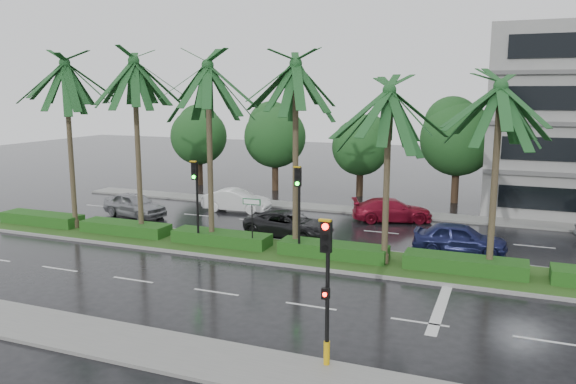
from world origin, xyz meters
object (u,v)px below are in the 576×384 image
at_px(signal_median_left, 196,190).
at_px(car_white, 236,200).
at_px(car_blue, 460,238).
at_px(signal_near, 327,286).
at_px(car_silver, 135,205).
at_px(car_red, 392,210).
at_px(car_darkgrey, 289,224).
at_px(street_sign, 252,211).

relative_size(signal_median_left, car_white, 0.98).
bearing_deg(car_blue, signal_near, 167.80).
distance_m(signal_median_left, car_white, 9.28).
xyz_separation_m(signal_median_left, car_white, (-2.20, 8.73, -2.26)).
relative_size(car_silver, car_white, 1.02).
bearing_deg(car_silver, car_red, -59.81).
distance_m(car_silver, car_blue, 20.02).
distance_m(car_darkgrey, car_blue, 9.00).
distance_m(signal_near, car_silver, 22.84).
xyz_separation_m(signal_near, street_sign, (-7.00, 9.87, -0.38)).
relative_size(car_darkgrey, car_blue, 1.12).
bearing_deg(car_red, street_sign, 131.81).
bearing_deg(car_darkgrey, street_sign, 179.98).
bearing_deg(car_white, street_sign, -153.65).
bearing_deg(car_white, car_red, -89.72).
height_order(car_white, car_blue, car_blue).
bearing_deg(car_blue, car_darkgrey, 88.77).
relative_size(signal_near, car_red, 0.90).
distance_m(signal_median_left, car_darkgrey, 5.71).
relative_size(signal_median_left, street_sign, 1.68).
bearing_deg(signal_near, car_darkgrey, 115.61).
bearing_deg(car_red, car_silver, 86.76).
height_order(car_darkgrey, car_blue, car_blue).
bearing_deg(car_darkgrey, car_blue, -81.71).
bearing_deg(car_darkgrey, signal_median_left, 145.60).
relative_size(street_sign, car_darkgrey, 0.52).
relative_size(car_white, car_blue, 1.00).
bearing_deg(car_red, car_white, 74.88).
height_order(signal_median_left, car_red, signal_median_left).
relative_size(signal_median_left, car_darkgrey, 0.87).
distance_m(signal_median_left, car_blue, 13.30).
bearing_deg(car_silver, street_sign, -101.09).
xyz_separation_m(street_sign, car_white, (-5.20, 8.54, -1.39)).
bearing_deg(street_sign, signal_median_left, -176.53).
relative_size(signal_near, street_sign, 1.68).
distance_m(signal_median_left, car_silver, 9.22).
height_order(signal_median_left, car_white, signal_median_left).
xyz_separation_m(signal_near, car_blue, (2.50, 13.66, -1.74)).
xyz_separation_m(signal_median_left, car_blue, (12.50, 3.97, -2.24)).
relative_size(signal_near, car_silver, 0.96).
xyz_separation_m(car_silver, car_darkgrey, (11.00, -1.01, -0.08)).
relative_size(car_silver, car_darkgrey, 0.90).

